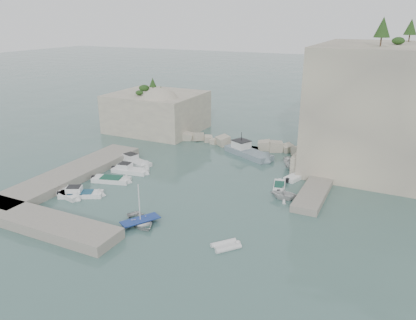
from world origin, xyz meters
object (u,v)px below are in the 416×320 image
at_px(motorboat_b, 130,173).
at_px(tender_east_c, 296,178).
at_px(work_boat, 248,156).
at_px(motorboat_c, 112,182).
at_px(motorboat_e, 69,197).
at_px(rowboat, 141,224).
at_px(motorboat_a, 135,163).
at_px(inflatable_dinghy, 226,247).
at_px(tender_east_a, 284,199).
at_px(tender_east_d, 297,171).
at_px(motorboat_d, 81,196).
at_px(tender_east_b, 279,189).

height_order(motorboat_b, tender_east_c, motorboat_b).
bearing_deg(work_boat, motorboat_c, -98.22).
bearing_deg(motorboat_b, motorboat_e, -108.70).
xyz_separation_m(rowboat, tender_east_c, (11.45, 19.69, 0.00)).
bearing_deg(motorboat_e, motorboat_a, 100.81).
height_order(motorboat_e, inflatable_dinghy, motorboat_e).
xyz_separation_m(motorboat_a, tender_east_a, (23.35, -2.46, 0.00)).
bearing_deg(motorboat_b, tender_east_d, 18.57).
relative_size(motorboat_d, tender_east_c, 1.25).
height_order(motorboat_b, motorboat_c, motorboat_b).
height_order(tender_east_c, work_boat, work_boat).
height_order(motorboat_c, motorboat_e, same).
bearing_deg(tender_east_c, inflatable_dinghy, -165.96).
xyz_separation_m(motorboat_b, tender_east_d, (20.72, 10.56, 0.00)).
bearing_deg(motorboat_a, inflatable_dinghy, -19.26).
bearing_deg(motorboat_e, tender_east_b, 42.86).
bearing_deg(rowboat, motorboat_e, 111.46).
bearing_deg(inflatable_dinghy, motorboat_d, 122.39).
xyz_separation_m(motorboat_c, rowboat, (10.15, -7.95, 0.00)).
relative_size(motorboat_a, tender_east_c, 1.43).
bearing_deg(tender_east_a, motorboat_d, 106.55).
bearing_deg(tender_east_c, tender_east_d, 32.32).
bearing_deg(inflatable_dinghy, motorboat_c, 108.13).
bearing_deg(tender_east_c, motorboat_e, 146.23).
relative_size(motorboat_b, motorboat_e, 1.40).
distance_m(motorboat_e, work_boat, 27.66).
bearing_deg(work_boat, tender_east_c, -6.76).
xyz_separation_m(motorboat_a, work_boat, (13.85, 10.72, 0.00)).
bearing_deg(motorboat_c, motorboat_b, 70.40).
distance_m(rowboat, tender_east_a, 17.24).
relative_size(motorboat_a, motorboat_d, 1.14).
bearing_deg(tender_east_b, inflatable_dinghy, 164.56).
distance_m(tender_east_b, tender_east_c, 4.44).
distance_m(inflatable_dinghy, tender_east_d, 22.53).
bearing_deg(tender_east_b, motorboat_e, 107.93).
height_order(tender_east_a, tender_east_d, tender_east_d).
distance_m(motorboat_d, tender_east_c, 27.78).
xyz_separation_m(inflatable_dinghy, tender_east_b, (0.51, 15.63, 0.00)).
xyz_separation_m(motorboat_d, inflatable_dinghy, (20.31, -2.86, 0.00)).
height_order(motorboat_c, tender_east_d, tender_east_d).
height_order(motorboat_d, motorboat_e, motorboat_d).
relative_size(motorboat_c, motorboat_e, 1.36).
bearing_deg(motorboat_c, motorboat_d, -108.94).
xyz_separation_m(motorboat_c, motorboat_e, (-1.52, -6.07, 0.00)).
distance_m(tender_east_d, work_boat, 9.21).
bearing_deg(tender_east_b, tender_east_c, -27.86).
bearing_deg(tender_east_d, inflatable_dinghy, -153.76).
bearing_deg(motorboat_a, tender_east_d, 34.17).
bearing_deg(motorboat_e, rowboat, 2.21).
height_order(motorboat_a, motorboat_d, same).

